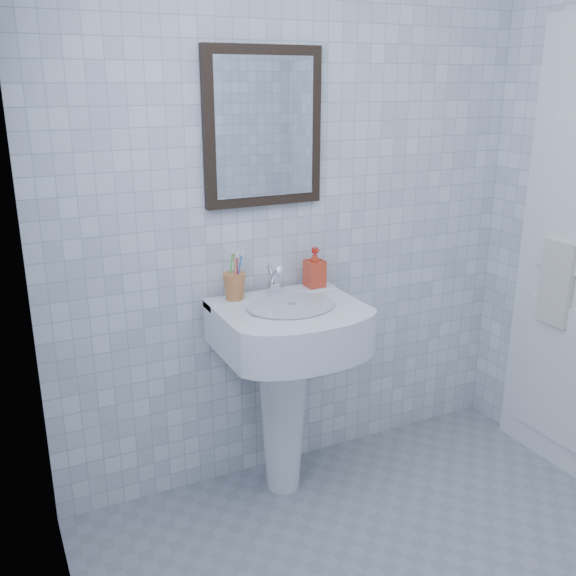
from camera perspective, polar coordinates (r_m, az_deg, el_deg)
wall_back at (r=2.74m, az=0.82°, el=7.94°), size 2.20×0.02×2.50m
wall_left at (r=1.30m, az=-18.89°, el=-4.46°), size 0.02×2.40×2.50m
washbasin at (r=2.69m, az=-0.25°, el=-6.96°), size 0.58×0.42×0.89m
faucet at (r=2.65m, az=-1.25°, el=0.50°), size 0.05×0.12×0.13m
toothbrush_cup at (r=2.60m, az=-4.78°, el=0.14°), size 0.12×0.12×0.11m
soap_dispenser at (r=2.75m, az=2.39°, el=1.85°), size 0.08×0.08×0.17m
wall_mirror at (r=2.62m, az=-2.19°, el=14.07°), size 0.50×0.04×0.62m
towel_ring at (r=3.05m, az=23.38°, el=3.65°), size 0.01×0.18×0.18m
hand_towel at (r=3.08m, az=22.73°, el=0.38°), size 0.03×0.16×0.38m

